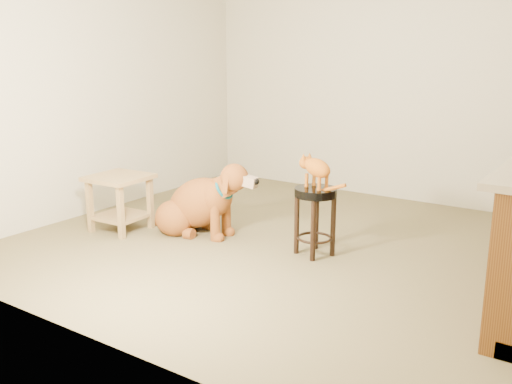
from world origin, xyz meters
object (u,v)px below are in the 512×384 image
Objects in this scene: padded_stool at (315,208)px; tabby_kitten at (315,168)px; side_table at (120,194)px; golden_retriever at (199,205)px.

tabby_kitten is at bearing 152.59° from padded_stool.
padded_stool is 1.07× the size of side_table.
padded_stool is 0.31m from tabby_kitten.
golden_retriever is (0.66, 0.31, -0.07)m from side_table.
padded_stool reaches higher than side_table.
golden_retriever is 2.51× the size of tabby_kitten.
padded_stool is at bearing -5.72° from tabby_kitten.
side_table is at bearing -161.02° from golden_retriever.
tabby_kitten reaches higher than golden_retriever.
side_table is 1.13× the size of tabby_kitten.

